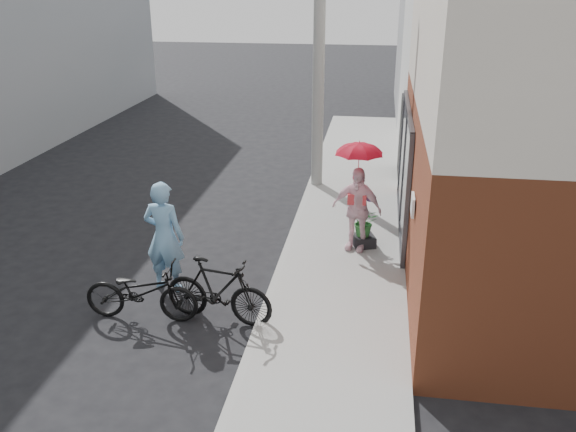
% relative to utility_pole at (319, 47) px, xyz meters
% --- Properties ---
extents(ground, '(80.00, 80.00, 0.00)m').
position_rel_utility_pole_xyz_m(ground, '(-1.10, -6.00, -3.50)').
color(ground, black).
rests_on(ground, ground).
extents(sidewalk, '(2.20, 24.00, 0.12)m').
position_rel_utility_pole_xyz_m(sidewalk, '(1.00, -4.00, -3.44)').
color(sidewalk, '#999994').
rests_on(sidewalk, ground).
extents(curb, '(0.12, 24.00, 0.12)m').
position_rel_utility_pole_xyz_m(curb, '(-0.16, -4.00, -3.44)').
color(curb, '#9E9E99').
rests_on(curb, ground).
extents(plaster_building, '(8.00, 6.00, 7.00)m').
position_rel_utility_pole_xyz_m(plaster_building, '(6.10, 3.00, 0.00)').
color(plaster_building, silver).
rests_on(plaster_building, ground).
extents(east_building_far, '(8.00, 8.00, 7.00)m').
position_rel_utility_pole_xyz_m(east_building_far, '(6.10, 10.00, 0.00)').
color(east_building_far, gray).
rests_on(east_building_far, ground).
extents(utility_pole, '(0.28, 0.28, 7.00)m').
position_rel_utility_pole_xyz_m(utility_pole, '(0.00, 0.00, 0.00)').
color(utility_pole, '#9E9E99').
rests_on(utility_pole, ground).
extents(officer, '(0.76, 0.55, 1.95)m').
position_rel_utility_pole_xyz_m(officer, '(-1.98, -5.68, -2.52)').
color(officer, '#73A7CE').
rests_on(officer, ground).
extents(bike_left, '(1.82, 0.68, 0.95)m').
position_rel_utility_pole_xyz_m(bike_left, '(-2.04, -6.70, -3.03)').
color(bike_left, black).
rests_on(bike_left, ground).
extents(bike_right, '(1.83, 0.80, 1.06)m').
position_rel_utility_pole_xyz_m(bike_right, '(-0.83, -6.58, -2.97)').
color(bike_right, black).
rests_on(bike_right, ground).
extents(kimono_woman, '(1.03, 0.64, 1.64)m').
position_rel_utility_pole_xyz_m(kimono_woman, '(1.16, -3.80, -2.56)').
color(kimono_woman, white).
rests_on(kimono_woman, sidewalk).
extents(parasol, '(0.86, 0.86, 0.76)m').
position_rel_utility_pole_xyz_m(parasol, '(1.16, -3.80, -1.36)').
color(parasol, red).
rests_on(parasol, kimono_woman).
extents(planter, '(0.51, 0.51, 0.21)m').
position_rel_utility_pole_xyz_m(planter, '(1.32, -3.65, -3.27)').
color(planter, black).
rests_on(planter, sidewalk).
extents(potted_plant, '(0.52, 0.45, 0.58)m').
position_rel_utility_pole_xyz_m(potted_plant, '(1.32, -3.65, -2.88)').
color(potted_plant, '#2B6D2E').
rests_on(potted_plant, planter).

